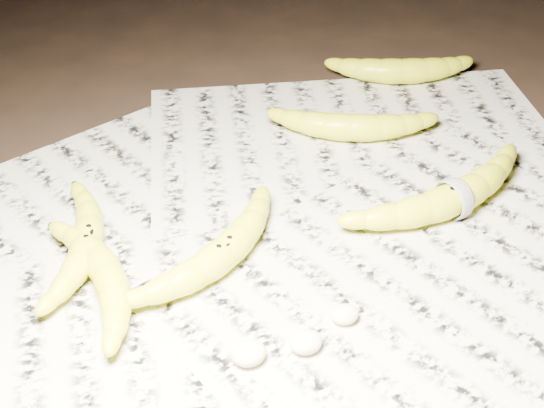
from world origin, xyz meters
name	(u,v)px	position (x,y,z in m)	size (l,w,h in m)	color
ground	(311,256)	(0.00, 0.00, 0.00)	(3.00, 3.00, 0.00)	black
newspaper_patch	(270,247)	(-0.04, 0.03, 0.00)	(0.90, 0.70, 0.01)	#BAB79F
banana_left_a	(87,239)	(-0.22, 0.10, 0.02)	(0.19, 0.05, 0.03)	yellow
banana_left_b	(107,272)	(-0.22, 0.04, 0.03)	(0.18, 0.06, 0.04)	yellow
banana_center	(223,251)	(-0.10, 0.02, 0.03)	(0.20, 0.06, 0.04)	yellow
banana_taped	(454,196)	(0.18, -0.01, 0.03)	(0.24, 0.06, 0.04)	yellow
banana_upper_a	(352,125)	(0.16, 0.19, 0.03)	(0.19, 0.06, 0.04)	yellow
banana_upper_b	(402,69)	(0.31, 0.30, 0.03)	(0.19, 0.06, 0.04)	yellow
measuring_tape	(454,196)	(0.18, -0.01, 0.03)	(0.05, 0.05, 0.00)	white
flesh_chunk_a	(306,339)	(-0.07, -0.12, 0.02)	(0.03, 0.03, 0.02)	beige
flesh_chunk_b	(249,351)	(-0.12, -0.11, 0.02)	(0.03, 0.03, 0.02)	beige
flesh_chunk_c	(345,311)	(-0.02, -0.11, 0.02)	(0.03, 0.02, 0.02)	beige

